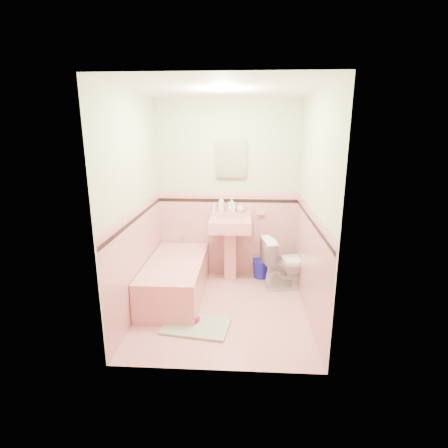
# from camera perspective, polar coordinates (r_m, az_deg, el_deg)

# --- Properties ---
(floor) EXTENTS (2.20, 2.20, 0.00)m
(floor) POSITION_cam_1_polar(r_m,az_deg,el_deg) (4.33, -0.20, -13.76)
(floor) COLOR pink
(floor) RESTS_ON ground
(ceiling) EXTENTS (2.20, 2.20, 0.00)m
(ceiling) POSITION_cam_1_polar(r_m,az_deg,el_deg) (3.81, -0.24, 21.25)
(ceiling) COLOR white
(ceiling) RESTS_ON ground
(wall_back) EXTENTS (2.50, 0.00, 2.50)m
(wall_back) POSITION_cam_1_polar(r_m,az_deg,el_deg) (4.96, 0.59, 5.35)
(wall_back) COLOR #F9EACB
(wall_back) RESTS_ON ground
(wall_front) EXTENTS (2.50, 0.00, 2.50)m
(wall_front) POSITION_cam_1_polar(r_m,az_deg,el_deg) (2.83, -1.63, -2.25)
(wall_front) COLOR #F9EACB
(wall_front) RESTS_ON ground
(wall_left) EXTENTS (0.00, 2.50, 2.50)m
(wall_left) POSITION_cam_1_polar(r_m,az_deg,el_deg) (4.07, -14.42, 2.70)
(wall_left) COLOR #F9EACB
(wall_left) RESTS_ON ground
(wall_right) EXTENTS (0.00, 2.50, 2.50)m
(wall_right) POSITION_cam_1_polar(r_m,az_deg,el_deg) (3.95, 14.42, 2.33)
(wall_right) COLOR #F9EACB
(wall_right) RESTS_ON ground
(wainscot_back) EXTENTS (2.00, 0.00, 2.00)m
(wainscot_back) POSITION_cam_1_polar(r_m,az_deg,el_deg) (5.10, 0.56, -1.88)
(wainscot_back) COLOR pink
(wainscot_back) RESTS_ON ground
(wainscot_front) EXTENTS (2.00, 0.00, 2.00)m
(wainscot_front) POSITION_cam_1_polar(r_m,az_deg,el_deg) (3.09, -1.52, -13.75)
(wainscot_front) COLOR pink
(wainscot_front) RESTS_ON ground
(wainscot_left) EXTENTS (0.00, 2.20, 2.20)m
(wainscot_left) POSITION_cam_1_polar(r_m,az_deg,el_deg) (4.25, -13.69, -5.89)
(wainscot_left) COLOR pink
(wainscot_left) RESTS_ON ground
(wainscot_right) EXTENTS (0.00, 2.20, 2.20)m
(wainscot_right) POSITION_cam_1_polar(r_m,az_deg,el_deg) (4.14, 13.67, -6.48)
(wainscot_right) COLOR pink
(wainscot_right) RESTS_ON ground
(accent_back) EXTENTS (2.00, 0.00, 2.00)m
(accent_back) POSITION_cam_1_polar(r_m,az_deg,el_deg) (4.97, 0.57, 3.84)
(accent_back) COLOR black
(accent_back) RESTS_ON ground
(accent_front) EXTENTS (2.00, 0.00, 2.00)m
(accent_front) POSITION_cam_1_polar(r_m,az_deg,el_deg) (2.88, -1.58, -4.61)
(accent_front) COLOR black
(accent_front) RESTS_ON ground
(accent_left) EXTENTS (0.00, 2.20, 2.20)m
(accent_left) POSITION_cam_1_polar(r_m,az_deg,el_deg) (4.10, -14.06, 0.92)
(accent_left) COLOR black
(accent_left) RESTS_ON ground
(accent_right) EXTENTS (0.00, 2.20, 2.20)m
(accent_right) POSITION_cam_1_polar(r_m,az_deg,el_deg) (3.98, 14.04, 0.51)
(accent_right) COLOR black
(accent_right) RESTS_ON ground
(cap_back) EXTENTS (2.00, 0.00, 2.00)m
(cap_back) POSITION_cam_1_polar(r_m,az_deg,el_deg) (4.95, 0.58, 4.98)
(cap_back) COLOR pink
(cap_back) RESTS_ON ground
(cap_front) EXTENTS (2.00, 0.00, 2.00)m
(cap_front) POSITION_cam_1_polar(r_m,az_deg,el_deg) (2.85, -1.60, -2.72)
(cap_front) COLOR pink
(cap_front) RESTS_ON ground
(cap_left) EXTENTS (0.00, 2.20, 2.20)m
(cap_left) POSITION_cam_1_polar(r_m,az_deg,el_deg) (4.07, -14.15, 2.29)
(cap_left) COLOR pink
(cap_left) RESTS_ON ground
(cap_right) EXTENTS (0.00, 2.20, 2.20)m
(cap_right) POSITION_cam_1_polar(r_m,az_deg,el_deg) (3.96, 14.13, 1.91)
(cap_right) COLOR pink
(cap_right) RESTS_ON ground
(bathtub) EXTENTS (0.70, 1.50, 0.45)m
(bathtub) POSITION_cam_1_polar(r_m,az_deg,el_deg) (4.60, -7.89, -8.97)
(bathtub) COLOR #DE8B87
(bathtub) RESTS_ON floor
(tub_faucet) EXTENTS (0.04, 0.12, 0.04)m
(tub_faucet) POSITION_cam_1_polar(r_m,az_deg,el_deg) (5.13, -6.51, -1.55)
(tub_faucet) COLOR silver
(tub_faucet) RESTS_ON wall_back
(sink) EXTENTS (0.58, 0.48, 0.91)m
(sink) POSITION_cam_1_polar(r_m,az_deg,el_deg) (4.93, 1.01, -4.30)
(sink) COLOR #DE8B87
(sink) RESTS_ON floor
(sink_faucet) EXTENTS (0.02, 0.02, 0.10)m
(sink_faucet) POSITION_cam_1_polar(r_m,az_deg,el_deg) (4.92, 1.10, 1.71)
(sink_faucet) COLOR silver
(sink_faucet) RESTS_ON sink
(medicine_cabinet) EXTENTS (0.38, 0.04, 0.48)m
(medicine_cabinet) POSITION_cam_1_polar(r_m,az_deg,el_deg) (4.88, 1.18, 10.50)
(medicine_cabinet) COLOR white
(medicine_cabinet) RESTS_ON wall_back
(soap_dish) EXTENTS (0.12, 0.07, 0.04)m
(soap_dish) POSITION_cam_1_polar(r_m,az_deg,el_deg) (4.98, 5.96, 1.79)
(soap_dish) COLOR #DE8B87
(soap_dish) RESTS_ON wall_back
(soap_bottle_left) EXTENTS (0.11, 0.12, 0.23)m
(soap_bottle_left) POSITION_cam_1_polar(r_m,az_deg,el_deg) (4.94, -0.44, 3.33)
(soap_bottle_left) COLOR #B2B2B2
(soap_bottle_left) RESTS_ON sink
(soap_bottle_mid) EXTENTS (0.10, 0.10, 0.21)m
(soap_bottle_mid) POSITION_cam_1_polar(r_m,az_deg,el_deg) (4.94, 1.26, 3.17)
(soap_bottle_mid) COLOR #B2B2B2
(soap_bottle_mid) RESTS_ON sink
(soap_bottle_right) EXTENTS (0.11, 0.11, 0.13)m
(soap_bottle_right) POSITION_cam_1_polar(r_m,az_deg,el_deg) (4.94, 2.74, 2.73)
(soap_bottle_right) COLOR #B2B2B2
(soap_bottle_right) RESTS_ON sink
(tube) EXTENTS (0.04, 0.04, 0.12)m
(tube) POSITION_cam_1_polar(r_m,az_deg,el_deg) (4.96, -1.61, 2.72)
(tube) COLOR white
(tube) RESTS_ON sink
(toilet) EXTENTS (0.77, 0.54, 0.71)m
(toilet) POSITION_cam_1_polar(r_m,az_deg,el_deg) (4.83, 10.31, -6.22)
(toilet) COLOR white
(toilet) RESTS_ON floor
(bucket) EXTENTS (0.28, 0.28, 0.27)m
(bucket) POSITION_cam_1_polar(r_m,az_deg,el_deg) (5.17, 6.10, -7.22)
(bucket) COLOR #1819A6
(bucket) RESTS_ON floor
(bath_mat) EXTENTS (0.77, 0.57, 0.03)m
(bath_mat) POSITION_cam_1_polar(r_m,az_deg,el_deg) (4.00, -4.52, -16.21)
(bath_mat) COLOR #92A287
(bath_mat) RESTS_ON floor
(shoe) EXTENTS (0.16, 0.12, 0.06)m
(shoe) POSITION_cam_1_polar(r_m,az_deg,el_deg) (4.05, -5.17, -15.10)
(shoe) COLOR #BF1E59
(shoe) RESTS_ON bath_mat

